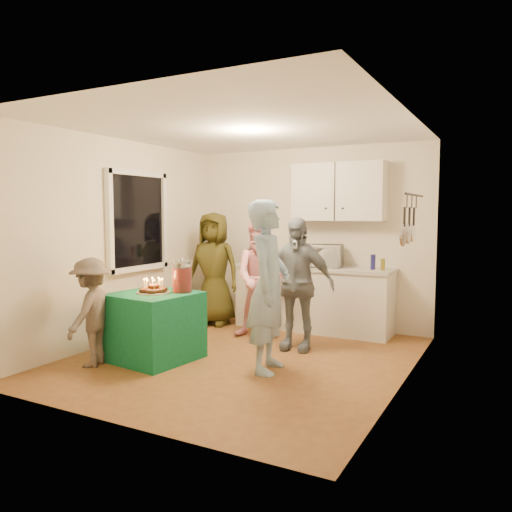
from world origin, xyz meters
The scene contains 19 objects.
floor centered at (0.00, 0.00, 0.00)m, with size 4.00×4.00×0.00m, color brown.
ceiling centered at (0.00, 0.00, 2.60)m, with size 4.00×4.00×0.00m, color white.
back_wall centered at (0.00, 2.00, 1.30)m, with size 3.60×3.60×0.00m, color silver.
left_wall centered at (-1.80, 0.00, 1.30)m, with size 4.00×4.00×0.00m, color silver.
right_wall centered at (1.80, 0.00, 1.30)m, with size 4.00×4.00×0.00m, color silver.
window_night centered at (-1.77, 0.30, 1.55)m, with size 0.04×1.00×1.20m, color black.
counter centered at (0.20, 1.70, 0.43)m, with size 2.20×0.58×0.86m, color white.
countertop centered at (0.20, 1.70, 0.89)m, with size 2.24×0.62×0.05m, color beige.
upper_cabinet centered at (0.50, 1.85, 1.95)m, with size 1.30×0.30×0.80m, color white.
pot_rack centered at (1.72, 0.70, 1.60)m, with size 0.12×1.00×0.60m, color black.
microwave centered at (0.33, 1.70, 1.06)m, with size 0.55×0.37×0.31m, color white.
party_table centered at (-0.87, -0.48, 0.38)m, with size 0.85×0.85×0.76m, color #0F653B.
donut_cake centered at (-0.86, -0.49, 0.85)m, with size 0.38×0.38×0.18m, color #381C0C, non-canonical shape.
punch_jar centered at (-0.62, -0.28, 0.93)m, with size 0.22×0.22×0.34m, color #AD110D.
man_birthday centered at (0.46, -0.24, 0.90)m, with size 0.66×0.43×1.80m, color #93B6D6.
woman_back_left centered at (-1.24, 1.36, 0.83)m, with size 0.82×0.53×1.67m, color brown.
woman_back_center centered at (-0.24, 0.99, 0.79)m, with size 0.77×0.60×1.58m, color pink.
woman_back_right centered at (0.38, 0.66, 0.81)m, with size 0.95×0.39×1.61m, color #0E1E31.
child_near_left centered at (-1.32, -0.98, 0.59)m, with size 0.76×0.44×1.18m, color #514741.
Camera 1 is at (2.75, -4.85, 1.66)m, focal length 35.00 mm.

